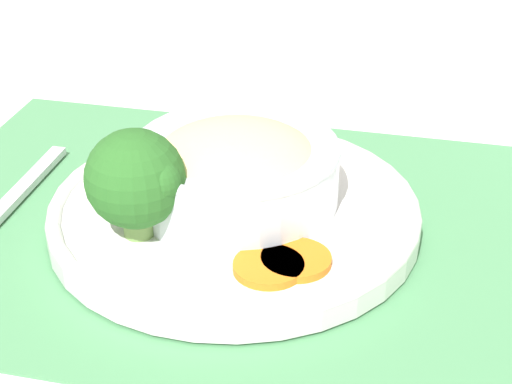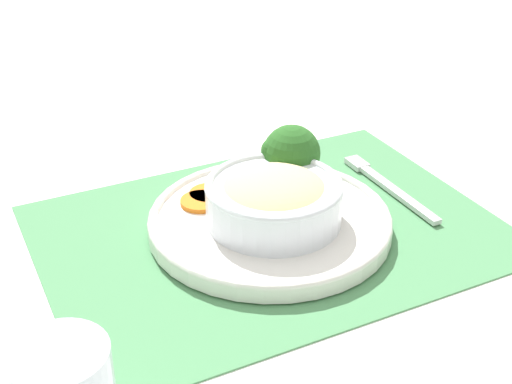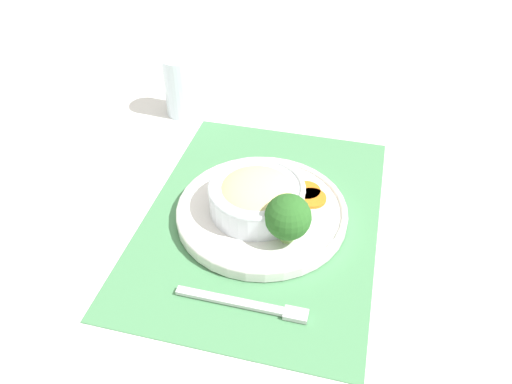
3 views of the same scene
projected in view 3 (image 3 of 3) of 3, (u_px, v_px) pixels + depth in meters
The scene contains 9 objects.
ground_plane at pixel (262, 218), 0.81m from camera, with size 4.00×4.00×0.00m, color white.
placemat at pixel (262, 217), 0.81m from camera, with size 0.53×0.40×0.00m.
plate at pixel (262, 211), 0.80m from camera, with size 0.27×0.27×0.02m.
bowl at pixel (257, 194), 0.78m from camera, with size 0.15×0.15×0.06m.
broccoli_floret at pixel (288, 217), 0.72m from camera, with size 0.07×0.07×0.08m.
carrot_slice_near at pixel (312, 198), 0.81m from camera, with size 0.05×0.05×0.01m.
carrot_slice_middle at pixel (306, 191), 0.82m from camera, with size 0.05×0.05×0.01m.
water_glass at pixel (181, 89), 1.02m from camera, with size 0.07×0.07×0.12m.
fork at pixel (254, 306), 0.67m from camera, with size 0.03×0.18×0.01m.
Camera 3 is at (0.58, 0.09, 0.55)m, focal length 35.00 mm.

